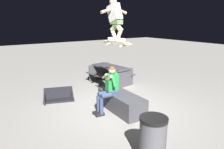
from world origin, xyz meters
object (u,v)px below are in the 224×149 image
Objects in this scene: kicker_ramp at (59,97)px; picnic_table_back at (110,72)px; skateboard at (116,43)px; skater_airborne at (115,18)px; trash_bin at (153,140)px; person_sitting_on_ledge at (109,87)px; ledge_box_main at (121,102)px.

kicker_ramp is 2.58m from picnic_table_back.
skateboard is 0.92× the size of skater_airborne.
kicker_ramp is (1.93, 1.02, -2.63)m from skater_airborne.
trash_bin is at bearing -176.96° from kicker_ramp.
picnic_table_back is (2.44, -1.70, -0.27)m from person_sitting_on_ledge.
skateboard is at bearing 71.85° from ledge_box_main.
picnic_table_back is (2.49, -1.47, -1.50)m from skateboard.
ledge_box_main reaches higher than kicker_ramp.
person_sitting_on_ledge is at bearing 92.97° from skater_airborne.
ledge_box_main is at bearing -103.94° from person_sitting_on_ledge.
skateboard is 2.88m from trash_bin.
person_sitting_on_ledge is 2.43m from trash_bin.
trash_bin reaches higher than picnic_table_back.
kicker_ramp is at bearing 101.45° from picnic_table_back.
ledge_box_main is 1.52× the size of skater_airborne.
kicker_ramp is 0.68× the size of picnic_table_back.
skater_airborne is at bearing 5.10° from skateboard.
person_sitting_on_ledge reaches higher than trash_bin.
person_sitting_on_ledge is 1.09× the size of kicker_ramp.
ledge_box_main is 0.92× the size of picnic_table_back.
ledge_box_main is 2.43m from skater_airborne.
ledge_box_main is at bearing -149.93° from kicker_ramp.
trash_bin is at bearing 154.67° from picnic_table_back.
picnic_table_back reaches higher than ledge_box_main.
skateboard is 2.96m from kicker_ramp.
person_sitting_on_ledge reaches higher than ledge_box_main.
skater_airborne is 3.42m from kicker_ramp.
kicker_ramp is at bearing 27.89° from skater_airborne.
ledge_box_main is 1.74m from skateboard.
ledge_box_main is at bearing -22.91° from trash_bin.
picnic_table_back is 5.29m from trash_bin.
skateboard is 3.26m from picnic_table_back.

